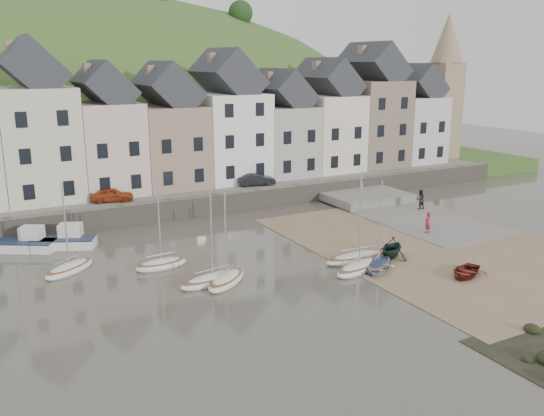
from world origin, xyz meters
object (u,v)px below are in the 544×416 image
rowboat_white (377,267)px  person_dark (420,199)px  sailboat_0 (69,268)px  rowboat_green (392,247)px  rowboat_red (465,271)px  person_red (428,222)px  car_right (256,179)px  car_left (112,195)px

rowboat_white → person_dark: (13.93, 11.15, 0.68)m
sailboat_0 → rowboat_green: 22.29m
rowboat_white → person_dark: person_dark is taller
sailboat_0 → rowboat_red: size_ratio=2.04×
sailboat_0 → person_dark: 32.04m
sailboat_0 → person_red: sailboat_0 is taller
rowboat_red → person_dark: (9.38, 14.56, 0.67)m
person_dark → rowboat_red: bearing=57.9°
rowboat_red → car_right: car_right is taller
sailboat_0 → rowboat_white: bearing=-28.6°
rowboat_red → car_right: 25.39m
person_dark → sailboat_0: bearing=3.0°
car_left → rowboat_white: bearing=-135.7°
person_dark → person_red: bearing=52.6°
person_red → person_dark: person_dark is taller
rowboat_red → car_left: (-16.88, 25.20, 1.85)m
person_dark → rowboat_white: bearing=39.4°
car_right → rowboat_green: bearing=-167.3°
car_left → person_dark: bearing=-97.3°
car_left → car_right: size_ratio=0.99×
car_left → car_right: (14.33, 0.00, -0.01)m
rowboat_green → person_red: (6.41, 3.23, 0.17)m
person_dark → car_left: car_left is taller
rowboat_white → car_left: size_ratio=0.81×
rowboat_white → person_red: person_red is taller
sailboat_0 → rowboat_white: (18.07, -9.85, 0.11)m
rowboat_red → rowboat_white: bearing=-150.8°
person_dark → car_right: bearing=-41.0°
sailboat_0 → person_dark: sailboat_0 is taller
rowboat_green → rowboat_red: bearing=-9.2°
rowboat_white → rowboat_red: rowboat_red is taller
rowboat_white → car_right: bearing=131.4°
person_red → car_right: bearing=-83.5°
person_red → rowboat_red: bearing=45.2°
car_right → person_dark: bearing=-121.0°
rowboat_white → person_dark: size_ratio=1.61×
person_red → car_right: car_right is taller
rowboat_green → car_left: size_ratio=0.78×
sailboat_0 → car_right: 23.44m
person_red → rowboat_white: bearing=12.4°
rowboat_white → rowboat_green: (2.69, 1.77, 0.45)m
car_left → person_red: bearing=-113.3°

